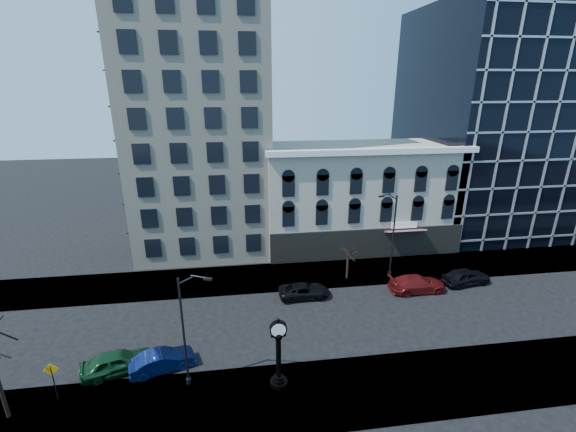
{
  "coord_description": "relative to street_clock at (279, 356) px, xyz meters",
  "views": [
    {
      "loc": [
        -2.29,
        -27.08,
        18.91
      ],
      "look_at": [
        2.0,
        4.0,
        8.0
      ],
      "focal_mm": 24.0,
      "sensor_mm": 36.0,
      "label": 1
    }
  ],
  "objects": [
    {
      "name": "sidewalk_far",
      "position": [
        0.12,
        14.94,
        -2.35
      ],
      "size": [
        160.0,
        6.0,
        0.12
      ],
      "primitive_type": "cube",
      "color": "gray",
      "rests_on": "ground"
    },
    {
      "name": "street_clock",
      "position": [
        0.0,
        0.0,
        0.0
      ],
      "size": [
        1.15,
        1.15,
        5.06
      ],
      "rotation": [
        0.0,
        0.0,
        0.04
      ],
      "color": "black",
      "rests_on": "sidewalk_near"
    },
    {
      "name": "car_far_c",
      "position": [
        19.85,
        10.96,
        -1.59
      ],
      "size": [
        5.03,
        2.58,
        1.64
      ],
      "primitive_type": "imported",
      "rotation": [
        0.0,
        0.0,
        1.71
      ],
      "color": "black",
      "rests_on": "ground"
    },
    {
      "name": "car_near_a",
      "position": [
        -10.82,
        2.84,
        -1.61
      ],
      "size": [
        5.04,
        3.18,
        1.6
      ],
      "primitive_type": "imported",
      "rotation": [
        0.0,
        0.0,
        1.87
      ],
      "color": "#143F1E",
      "rests_on": "ground"
    },
    {
      "name": "street_lamp_far",
      "position": [
        12.42,
        13.35,
        4.54
      ],
      "size": [
        2.27,
        0.95,
        9.05
      ],
      "rotation": [
        0.0,
        0.0,
        3.45
      ],
      "color": "black",
      "rests_on": "sidewalk_far"
    },
    {
      "name": "street_lamp_near",
      "position": [
        -5.31,
        0.74,
        3.93
      ],
      "size": [
        2.06,
        0.88,
        8.24
      ],
      "rotation": [
        0.0,
        0.0,
        -0.32
      ],
      "color": "black",
      "rests_on": "sidewalk_near"
    },
    {
      "name": "glass_office",
      "position": [
        32.12,
        27.84,
        11.59
      ],
      "size": [
        20.0,
        20.15,
        28.0
      ],
      "color": "black",
      "rests_on": "ground"
    },
    {
      "name": "car_far_a",
      "position": [
        3.61,
        10.71,
        -1.75
      ],
      "size": [
        4.78,
        2.28,
        1.32
      ],
      "primitive_type": "imported",
      "rotation": [
        0.0,
        0.0,
        1.59
      ],
      "color": "black",
      "rests_on": "ground"
    },
    {
      "name": "ground",
      "position": [
        0.12,
        6.94,
        -2.41
      ],
      "size": [
        160.0,
        160.0,
        0.0
      ],
      "primitive_type": "plane",
      "color": "black",
      "rests_on": "ground"
    },
    {
      "name": "car_far_b",
      "position": [
        14.49,
        10.33,
        -1.62
      ],
      "size": [
        5.44,
        2.26,
        1.57
      ],
      "primitive_type": "imported",
      "rotation": [
        0.0,
        0.0,
        1.58
      ],
      "color": "maroon",
      "rests_on": "ground"
    },
    {
      "name": "sidewalk_near",
      "position": [
        0.12,
        -1.06,
        -2.35
      ],
      "size": [
        160.0,
        6.0,
        0.12
      ],
      "primitive_type": "cube",
      "color": "gray",
      "rests_on": "ground"
    },
    {
      "name": "cream_tower",
      "position": [
        -5.99,
        25.82,
        16.91
      ],
      "size": [
        15.9,
        15.4,
        42.5
      ],
      "color": "beige",
      "rests_on": "ground"
    },
    {
      "name": "bare_tree_far",
      "position": [
        8.52,
        13.57,
        1.04
      ],
      "size": [
        2.57,
        2.57,
        4.41
      ],
      "color": "black",
      "rests_on": "sidewalk_far"
    },
    {
      "name": "car_near_b",
      "position": [
        -7.81,
        2.64,
        -1.68
      ],
      "size": [
        4.66,
        2.8,
        1.45
      ],
      "primitive_type": "imported",
      "rotation": [
        0.0,
        0.0,
        1.88
      ],
      "color": "#0C194C",
      "rests_on": "ground"
    },
    {
      "name": "victorian_row",
      "position": [
        12.12,
        22.83,
        3.59
      ],
      "size": [
        22.6,
        11.19,
        12.5
      ],
      "color": "#B6AC96",
      "rests_on": "ground"
    },
    {
      "name": "warning_sign",
      "position": [
        -13.88,
        0.68,
        -0.43
      ],
      "size": [
        0.88,
        0.12,
        2.7
      ],
      "rotation": [
        0.0,
        0.0,
        0.09
      ],
      "color": "black",
      "rests_on": "sidewalk_near"
    }
  ]
}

